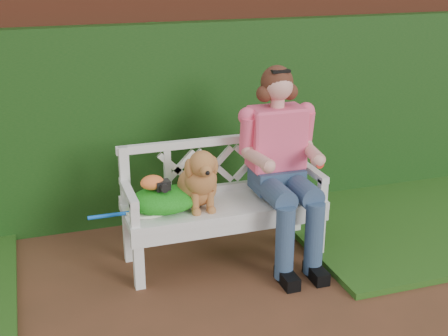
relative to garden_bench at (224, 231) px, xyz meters
name	(u,v)px	position (x,y,z in m)	size (l,w,h in m)	color
ground	(197,322)	(-0.43, -0.75, -0.24)	(60.00, 60.00, 0.00)	#4C2E1C
brick_wall	(135,92)	(-0.43, 1.15, 0.86)	(10.00, 0.30, 2.20)	brown
ivy_hedge	(141,126)	(-0.43, 0.93, 0.61)	(10.00, 0.18, 1.70)	#1E4313
grass_right	(427,214)	(1.97, 0.15, -0.21)	(2.60, 2.00, 0.05)	black
garden_bench	(224,231)	(0.00, 0.00, 0.00)	(1.58, 0.60, 0.48)	white
seated_woman	(278,164)	(0.42, -0.02, 0.50)	(0.63, 0.84, 1.48)	#CA3144
dog	(198,176)	(-0.20, -0.01, 0.47)	(0.31, 0.42, 0.47)	brown
tennis_racket	(144,211)	(-0.61, 0.00, 0.25)	(0.61, 0.26, 0.03)	beige
green_bag	(164,199)	(-0.46, 0.00, 0.33)	(0.50, 0.39, 0.17)	#1C732C
camera_item	(163,185)	(-0.47, -0.03, 0.45)	(0.10, 0.08, 0.07)	black
baseball_glove	(152,182)	(-0.54, 0.00, 0.46)	(0.17, 0.12, 0.11)	orange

